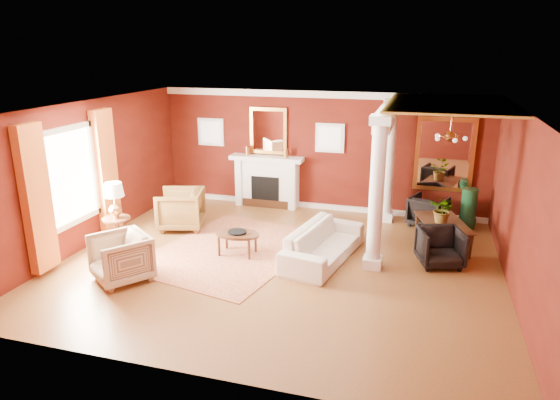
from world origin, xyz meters
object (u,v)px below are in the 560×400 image
(armchair_stripe, at_px, (121,256))
(dining_table, at_px, (444,227))
(coffee_table, at_px, (237,235))
(armchair_leopard, at_px, (180,207))
(sofa, at_px, (324,238))
(side_table, at_px, (115,205))

(armchair_stripe, height_order, dining_table, armchair_stripe)
(coffee_table, bearing_deg, armchair_stripe, -133.28)
(armchair_leopard, bearing_deg, sofa, 60.82)
(armchair_leopard, height_order, armchair_stripe, armchair_leopard)
(armchair_stripe, distance_m, coffee_table, 2.22)
(armchair_stripe, height_order, side_table, side_table)
(side_table, bearing_deg, armchair_stripe, -54.30)
(sofa, distance_m, armchair_leopard, 3.49)
(side_table, height_order, dining_table, side_table)
(coffee_table, bearing_deg, side_table, -171.77)
(armchair_stripe, xyz_separation_m, dining_table, (5.39, 3.20, -0.05))
(sofa, height_order, armchair_leopard, armchair_leopard)
(armchair_leopard, distance_m, side_table, 1.60)
(coffee_table, distance_m, side_table, 2.51)
(sofa, distance_m, coffee_table, 1.68)
(armchair_leopard, bearing_deg, side_table, -42.60)
(armchair_stripe, distance_m, dining_table, 6.27)
(sofa, relative_size, armchair_leopard, 2.29)
(sofa, relative_size, armchair_stripe, 2.45)
(coffee_table, bearing_deg, dining_table, 22.21)
(sofa, bearing_deg, side_table, 109.07)
(armchair_stripe, relative_size, dining_table, 0.62)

